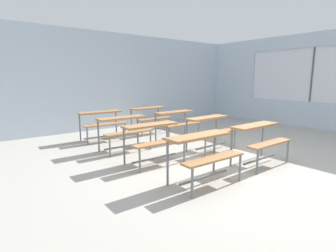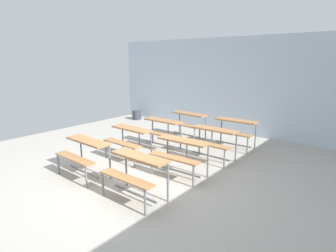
# 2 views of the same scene
# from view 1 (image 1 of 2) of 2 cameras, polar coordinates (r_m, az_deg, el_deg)

# --- Properties ---
(ground) EXTENTS (10.00, 9.00, 0.05)m
(ground) POSITION_cam_1_polar(r_m,az_deg,el_deg) (5.29, 10.41, -7.66)
(ground) COLOR #ADA89E
(wall_back) EXTENTS (10.00, 0.12, 3.00)m
(wall_back) POSITION_cam_1_polar(r_m,az_deg,el_deg) (8.68, -12.37, 9.51)
(wall_back) COLOR silver
(wall_back) RESTS_ON ground
(wall_right) EXTENTS (0.12, 9.00, 3.00)m
(wall_right) POSITION_cam_1_polar(r_m,az_deg,el_deg) (9.35, 32.37, 7.88)
(wall_right) COLOR silver
(wall_right) RESTS_ON ground
(desk_bench_r0c0) EXTENTS (1.11, 0.62, 0.74)m
(desk_bench_r0c0) POSITION_cam_1_polar(r_m,az_deg,el_deg) (4.02, 7.80, -4.65)
(desk_bench_r0c0) COLOR #A87547
(desk_bench_r0c0) RESTS_ON ground
(desk_bench_r0c1) EXTENTS (1.10, 0.59, 0.74)m
(desk_bench_r0c1) POSITION_cam_1_polar(r_m,az_deg,el_deg) (5.15, 19.34, -1.80)
(desk_bench_r0c1) COLOR #A87547
(desk_bench_r0c1) RESTS_ON ground
(desk_bench_r1c0) EXTENTS (1.11, 0.61, 0.74)m
(desk_bench_r1c0) POSITION_cam_1_polar(r_m,az_deg,el_deg) (4.92, -3.10, -1.76)
(desk_bench_r1c0) COLOR #A87547
(desk_bench_r1c0) RESTS_ON ground
(desk_bench_r1c1) EXTENTS (1.12, 0.63, 0.74)m
(desk_bench_r1c1) POSITION_cam_1_polar(r_m,az_deg,el_deg) (5.90, 9.26, 0.16)
(desk_bench_r1c1) COLOR #A87547
(desk_bench_r1c1) RESTS_ON ground
(desk_bench_r2c0) EXTENTS (1.10, 0.60, 0.74)m
(desk_bench_r2c0) POSITION_cam_1_polar(r_m,az_deg,el_deg) (5.88, -9.55, 0.11)
(desk_bench_r2c0) COLOR #A87547
(desk_bench_r2c0) RESTS_ON ground
(desk_bench_r2c1) EXTENTS (1.10, 0.60, 0.74)m
(desk_bench_r2c1) POSITION_cam_1_polar(r_m,az_deg,el_deg) (6.78, 1.96, 1.61)
(desk_bench_r2c1) COLOR #A87547
(desk_bench_r2c1) RESTS_ON ground
(desk_bench_r3c0) EXTENTS (1.13, 0.64, 0.74)m
(desk_bench_r3c0) POSITION_cam_1_polar(r_m,az_deg,el_deg) (6.97, -14.19, 1.55)
(desk_bench_r3c0) COLOR #A87547
(desk_bench_r3c0) RESTS_ON ground
(desk_bench_r3c1) EXTENTS (1.12, 0.62, 0.74)m
(desk_bench_r3c1) POSITION_cam_1_polar(r_m,az_deg,el_deg) (7.72, -3.90, 2.68)
(desk_bench_r3c1) COLOR #A87547
(desk_bench_r3c1) RESTS_ON ground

